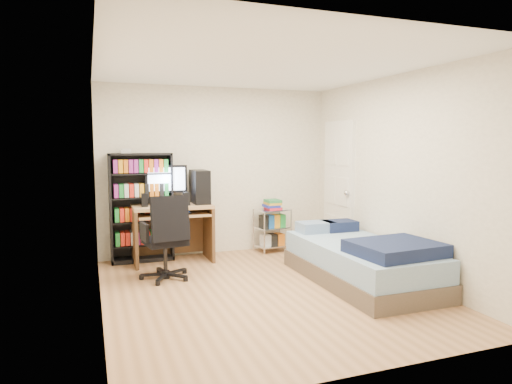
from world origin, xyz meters
name	(u,v)px	position (x,y,z in m)	size (l,w,h in m)	color
room	(265,181)	(0.00, 0.00, 1.25)	(3.58, 4.08, 2.58)	tan
media_shelf	(141,206)	(-1.15, 1.84, 0.79)	(0.86, 0.29, 1.59)	black
computer_desk	(179,209)	(-0.64, 1.70, 0.73)	(1.08, 0.63, 1.36)	tan
office_chair	(166,252)	(-0.97, 0.83, 0.33)	(0.71, 0.71, 1.05)	black
wire_cart	(272,218)	(0.80, 1.75, 0.53)	(0.55, 0.43, 0.81)	silver
bed	(362,261)	(1.20, -0.10, 0.27)	(1.06, 2.12, 0.60)	brown
door	(339,187)	(1.72, 1.35, 1.00)	(0.12, 0.80, 2.00)	white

